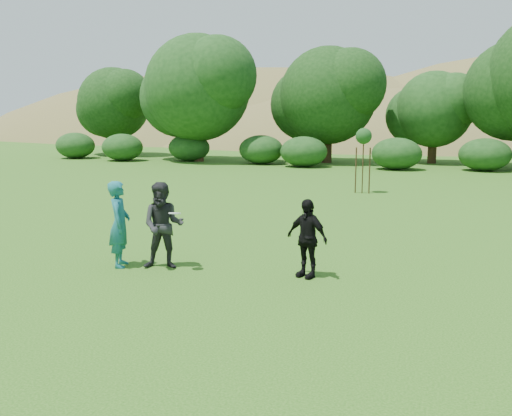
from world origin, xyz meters
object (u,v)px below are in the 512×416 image
Objects in this scene: player_teal at (120,224)px; player_black at (307,238)px; player_grey at (163,226)px; sapling at (364,138)px.

player_teal reaches higher than player_black.
player_grey is at bearing -152.05° from player_black.
player_black is at bearing -105.65° from player_teal.
sapling is (3.28, 13.98, 1.43)m from player_teal.
player_teal is at bearing -103.22° from sapling.
player_teal is 0.70× the size of sapling.
player_grey is 3.27m from player_black.
player_black is 13.50m from sapling.
player_grey reaches higher than player_black.
player_grey is at bearing -99.31° from sapling.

